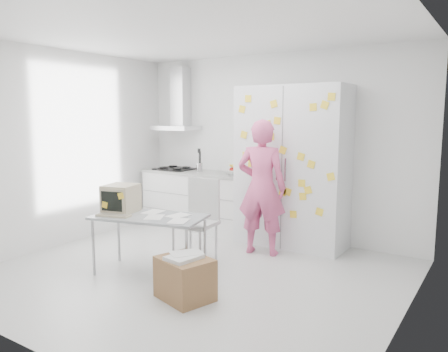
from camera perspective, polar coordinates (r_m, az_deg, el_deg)
The scene contains 10 objects.
floor at distance 5.15m, azimuth -4.05°, elevation -12.70°, with size 4.50×4.00×0.02m, color silver.
walls at distance 5.43m, azimuth 0.41°, elevation 3.14°, with size 4.52×4.01×2.70m.
ceiling at distance 4.90m, azimuth -4.38°, elevation 18.45°, with size 4.50×4.00×0.02m, color white.
counter_run at distance 7.03m, azimuth -3.49°, elevation -3.02°, with size 1.84×0.63×1.28m.
range_hood at distance 7.29m, azimuth -5.84°, elevation 9.09°, with size 0.70×0.48×1.01m.
tall_cabinet at distance 6.08m, azimuth 8.88°, elevation 1.19°, with size 1.50×0.68×2.20m.
person at distance 5.66m, azimuth 4.93°, elevation -1.49°, with size 0.64×0.42×1.76m, color #DA5588.
desk at distance 5.16m, azimuth -12.08°, elevation -3.91°, with size 1.37×0.92×1.00m.
chair at distance 5.38m, azimuth -3.36°, elevation -5.18°, with size 0.50×0.50×1.03m.
cardboard_box at distance 4.43m, azimuth -5.13°, elevation -13.10°, with size 0.62×0.55×0.46m.
Camera 1 is at (2.93, -3.83, 1.80)m, focal length 35.00 mm.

